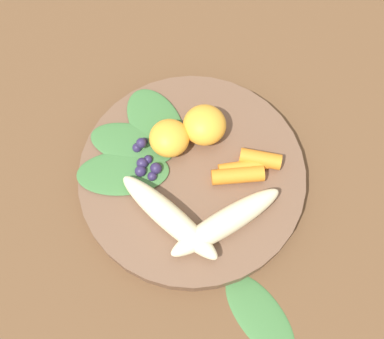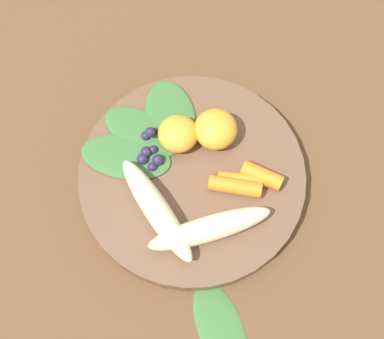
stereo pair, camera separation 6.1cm
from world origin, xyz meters
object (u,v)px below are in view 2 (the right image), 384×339
Objects in this scene: banana_peeled_left at (210,228)px; kale_leaf_stray at (220,328)px; orange_segment_near at (178,134)px; bowl at (192,176)px; banana_peeled_right at (156,209)px.

kale_leaf_stray is (-0.05, -0.10, -0.04)m from banana_peeled_left.
orange_segment_near reaches higher than banana_peeled_left.
bowl is 0.07m from banana_peeled_right.
bowl is 1.91× the size of banana_peeled_left.
banana_peeled_right is 2.95× the size of orange_segment_near.
kale_leaf_stray is at bearing -100.64° from banana_peeled_left.
banana_peeled_right is (-0.04, 0.05, 0.00)m from banana_peeled_left.
orange_segment_near is at bearing 80.26° from bowl.
kale_leaf_stray is (-0.07, -0.22, -0.04)m from orange_segment_near.
bowl is 0.19m from kale_leaf_stray.
bowl is 2.51× the size of kale_leaf_stray.
orange_segment_near is at bearing 132.77° from banana_peeled_right.
kale_leaf_stray is at bearing -108.72° from orange_segment_near.
kale_leaf_stray is at bearing -3.49° from banana_peeled_right.
orange_segment_near reaches higher than banana_peeled_right.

